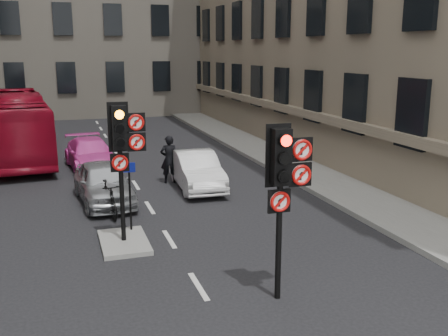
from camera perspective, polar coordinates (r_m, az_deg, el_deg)
ground at (r=9.83m, az=0.39°, el=-17.56°), size 120.00×120.00×0.00m
pavement_right at (r=22.87m, az=8.16°, el=0.34°), size 3.00×50.00×0.16m
centre_island at (r=14.02m, az=-10.83°, el=-7.92°), size 1.20×2.00×0.12m
signal_near at (r=10.23m, az=6.60°, el=-0.76°), size 0.91×0.40×3.58m
signal_far at (r=13.33m, az=-10.93°, el=2.79°), size 0.91×0.40×3.58m
car_silver at (r=17.68m, az=-12.99°, el=-1.56°), size 1.95×4.12×1.36m
car_white at (r=19.09m, az=-3.01°, el=-0.24°), size 1.57×4.08×1.33m
car_pink at (r=22.80m, az=-14.29°, el=1.46°), size 2.23×4.56×1.28m
bus_red at (r=26.22m, az=-21.60°, el=4.33°), size 3.42×10.99×3.01m
motorcycle at (r=16.21m, az=-12.46°, el=-3.34°), size 0.80×1.87×1.09m
motorcyclist at (r=19.85m, az=-5.99°, el=0.95°), size 0.72×0.52×1.82m
info_sign at (r=14.36m, az=-10.22°, el=-2.02°), size 0.33×0.12×1.89m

